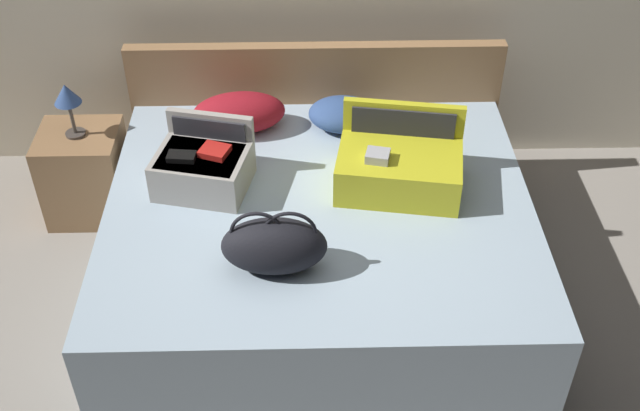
{
  "coord_description": "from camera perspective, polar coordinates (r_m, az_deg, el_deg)",
  "views": [
    {
      "loc": [
        -0.07,
        -2.51,
        2.94
      ],
      "look_at": [
        0.0,
        0.27,
        0.65
      ],
      "focal_mm": 43.96,
      "sensor_mm": 36.0,
      "label": 1
    }
  ],
  "objects": [
    {
      "name": "hard_case_large",
      "position": [
        3.82,
        5.78,
        2.88
      ],
      "size": [
        0.65,
        0.5,
        0.37
      ],
      "rotation": [
        0.0,
        0.0,
        -0.17
      ],
      "color": "gold",
      "rests_on": "bed"
    },
    {
      "name": "headboard",
      "position": [
        4.58,
        -0.32,
        6.6
      ],
      "size": [
        2.1,
        0.08,
        0.9
      ],
      "primitive_type": "cube",
      "color": "olive",
      "rests_on": "ground"
    },
    {
      "name": "pillow_near_headboard",
      "position": [
        4.25,
        1.7,
        6.65
      ],
      "size": [
        0.4,
        0.33,
        0.16
      ],
      "primitive_type": "ellipsoid",
      "rotation": [
        0.0,
        0.0,
        -0.1
      ],
      "color": "navy",
      "rests_on": "bed"
    },
    {
      "name": "ground_plane",
      "position": [
        3.86,
        0.1,
        -10.01
      ],
      "size": [
        12.0,
        12.0,
        0.0
      ],
      "primitive_type": "plane",
      "color": "gray"
    },
    {
      "name": "hard_case_medium",
      "position": [
        3.85,
        -8.52,
        2.83
      ],
      "size": [
        0.5,
        0.45,
        0.32
      ],
      "rotation": [
        0.0,
        0.0,
        -0.23
      ],
      "color": "gray",
      "rests_on": "bed"
    },
    {
      "name": "pillow_center_head",
      "position": [
        4.24,
        -5.93,
        6.72
      ],
      "size": [
        0.53,
        0.34,
        0.21
      ],
      "primitive_type": "ellipsoid",
      "rotation": [
        0.0,
        0.0,
        0.13
      ],
      "color": "maroon",
      "rests_on": "bed"
    },
    {
      "name": "table_lamp",
      "position": [
        4.34,
        -17.93,
        7.49
      ],
      "size": [
        0.14,
        0.14,
        0.31
      ],
      "color": "#3F3833",
      "rests_on": "nightstand"
    },
    {
      "name": "duffel_bag",
      "position": [
        3.34,
        -3.36,
        -2.92
      ],
      "size": [
        0.46,
        0.24,
        0.32
      ],
      "rotation": [
        0.0,
        0.0,
        -0.02
      ],
      "color": "black",
      "rests_on": "bed"
    },
    {
      "name": "bed",
      "position": [
        3.94,
        -0.05,
        -2.97
      ],
      "size": [
        2.06,
        1.79,
        0.55
      ],
      "primitive_type": "cube",
      "color": "#99ADBC",
      "rests_on": "ground"
    },
    {
      "name": "nightstand",
      "position": [
        4.62,
        -16.71,
        2.23
      ],
      "size": [
        0.44,
        0.4,
        0.53
      ],
      "primitive_type": "cube",
      "color": "olive",
      "rests_on": "ground"
    }
  ]
}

